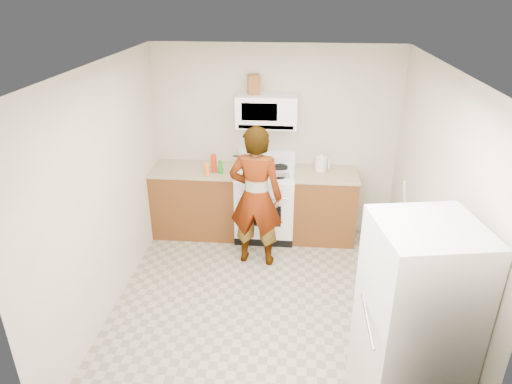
# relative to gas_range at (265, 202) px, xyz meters

# --- Properties ---
(floor) EXTENTS (3.60, 3.60, 0.00)m
(floor) POSITION_rel_gas_range_xyz_m (0.10, -1.48, -0.49)
(floor) COLOR gray
(floor) RESTS_ON ground
(back_wall) EXTENTS (3.20, 0.02, 2.50)m
(back_wall) POSITION_rel_gas_range_xyz_m (0.10, 0.31, 0.76)
(back_wall) COLOR beige
(back_wall) RESTS_ON floor
(right_wall) EXTENTS (0.02, 3.60, 2.50)m
(right_wall) POSITION_rel_gas_range_xyz_m (1.69, -1.48, 0.76)
(right_wall) COLOR beige
(right_wall) RESTS_ON floor
(cabinet_left) EXTENTS (1.12, 0.62, 0.90)m
(cabinet_left) POSITION_rel_gas_range_xyz_m (-0.94, 0.01, -0.04)
(cabinet_left) COLOR brown
(cabinet_left) RESTS_ON floor
(counter_left) EXTENTS (1.14, 0.64, 0.03)m
(counter_left) POSITION_rel_gas_range_xyz_m (-0.94, 0.01, 0.43)
(counter_left) COLOR #999068
(counter_left) RESTS_ON cabinet_left
(cabinet_right) EXTENTS (0.80, 0.62, 0.90)m
(cabinet_right) POSITION_rel_gas_range_xyz_m (0.78, 0.01, -0.04)
(cabinet_right) COLOR brown
(cabinet_right) RESTS_ON floor
(counter_right) EXTENTS (0.82, 0.64, 0.03)m
(counter_right) POSITION_rel_gas_range_xyz_m (0.78, 0.01, 0.43)
(counter_right) COLOR #999068
(counter_right) RESTS_ON cabinet_right
(gas_range) EXTENTS (0.76, 0.65, 1.13)m
(gas_range) POSITION_rel_gas_range_xyz_m (0.00, 0.00, 0.00)
(gas_range) COLOR white
(gas_range) RESTS_ON floor
(microwave) EXTENTS (0.76, 0.38, 0.40)m
(microwave) POSITION_rel_gas_range_xyz_m (0.00, 0.13, 1.21)
(microwave) COLOR white
(microwave) RESTS_ON back_wall
(person) EXTENTS (0.68, 0.48, 1.74)m
(person) POSITION_rel_gas_range_xyz_m (-0.07, -0.67, 0.38)
(person) COLOR tan
(person) RESTS_ON floor
(fridge) EXTENTS (0.81, 0.81, 1.70)m
(fridge) POSITION_rel_gas_range_xyz_m (1.29, -2.76, 0.36)
(fridge) COLOR silver
(fridge) RESTS_ON floor
(kettle) EXTENTS (0.18, 0.18, 0.19)m
(kettle) POSITION_rel_gas_range_xyz_m (0.71, 0.09, 0.54)
(kettle) COLOR silver
(kettle) RESTS_ON counter_right
(jug) EXTENTS (0.17, 0.17, 0.24)m
(jug) POSITION_rel_gas_range_xyz_m (-0.17, 0.16, 1.53)
(jug) COLOR brown
(jug) RESTS_ON microwave
(saucepan) EXTENTS (0.27, 0.27, 0.13)m
(saucepan) POSITION_rel_gas_range_xyz_m (-0.18, 0.18, 0.54)
(saucepan) COLOR #B1B1B5
(saucepan) RESTS_ON gas_range
(tray) EXTENTS (0.27, 0.20, 0.05)m
(tray) POSITION_rel_gas_range_xyz_m (0.19, -0.15, 0.47)
(tray) COLOR white
(tray) RESTS_ON gas_range
(bottle_spray) EXTENTS (0.08, 0.08, 0.24)m
(bottle_spray) POSITION_rel_gas_range_xyz_m (-0.66, -0.10, 0.57)
(bottle_spray) COLOR #B92B0D
(bottle_spray) RESTS_ON counter_left
(bottle_hot_sauce) EXTENTS (0.07, 0.07, 0.18)m
(bottle_hot_sauce) POSITION_rel_gas_range_xyz_m (-0.72, -0.23, 0.54)
(bottle_hot_sauce) COLOR orange
(bottle_hot_sauce) RESTS_ON counter_left
(bottle_green_cap) EXTENTS (0.06, 0.06, 0.17)m
(bottle_green_cap) POSITION_rel_gas_range_xyz_m (-0.57, -0.13, 0.53)
(bottle_green_cap) COLOR #198A19
(bottle_green_cap) RESTS_ON counter_left
(pot_lid) EXTENTS (0.30, 0.30, 0.01)m
(pot_lid) POSITION_rel_gas_range_xyz_m (-0.66, -0.04, 0.46)
(pot_lid) COLOR silver
(pot_lid) RESTS_ON counter_left
(broom) EXTENTS (0.24, 0.16, 1.21)m
(broom) POSITION_rel_gas_range_xyz_m (1.66, -0.80, 0.13)
(broom) COLOR silver
(broom) RESTS_ON floor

